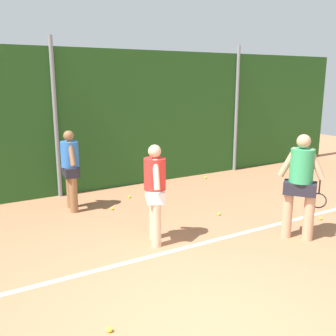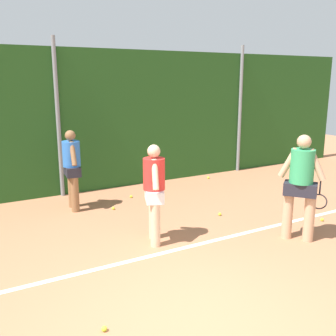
{
  "view_description": "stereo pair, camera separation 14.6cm",
  "coord_description": "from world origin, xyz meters",
  "px_view_note": "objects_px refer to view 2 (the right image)",
  "views": [
    {
      "loc": [
        -2.34,
        -3.19,
        2.86
      ],
      "look_at": [
        1.24,
        2.92,
        1.21
      ],
      "focal_mm": 41.32,
      "sensor_mm": 36.0,
      "label": 1
    },
    {
      "loc": [
        -2.21,
        -3.26,
        2.86
      ],
      "look_at": [
        1.24,
        2.92,
        1.21
      ],
      "focal_mm": 41.32,
      "sensor_mm": 36.0,
      "label": 2
    }
  ],
  "objects_px": {
    "tennis_ball_0": "(113,208)",
    "tennis_ball_12": "(322,220)",
    "tennis_ball_3": "(131,197)",
    "player_backcourt_far": "(72,166)",
    "player_midcourt": "(154,189)",
    "player_foreground_near": "(301,182)",
    "tennis_ball_10": "(220,214)",
    "tennis_ball_2": "(104,329)",
    "tennis_ball_8": "(208,178)"
  },
  "relations": [
    {
      "from": "player_midcourt",
      "to": "tennis_ball_8",
      "type": "bearing_deg",
      "value": 155.13
    },
    {
      "from": "player_foreground_near",
      "to": "tennis_ball_8",
      "type": "bearing_deg",
      "value": 127.83
    },
    {
      "from": "player_backcourt_far",
      "to": "tennis_ball_12",
      "type": "height_order",
      "value": "player_backcourt_far"
    },
    {
      "from": "player_foreground_near",
      "to": "tennis_ball_3",
      "type": "distance_m",
      "value": 4.23
    },
    {
      "from": "player_midcourt",
      "to": "tennis_ball_8",
      "type": "distance_m",
      "value": 4.78
    },
    {
      "from": "player_midcourt",
      "to": "tennis_ball_3",
      "type": "xyz_separation_m",
      "value": [
        0.69,
        2.61,
        -0.96
      ]
    },
    {
      "from": "tennis_ball_0",
      "to": "tennis_ball_3",
      "type": "distance_m",
      "value": 0.93
    },
    {
      "from": "player_foreground_near",
      "to": "player_midcourt",
      "type": "xyz_separation_m",
      "value": [
        -2.32,
        1.16,
        -0.08
      ]
    },
    {
      "from": "tennis_ball_8",
      "to": "tennis_ball_12",
      "type": "xyz_separation_m",
      "value": [
        0.07,
        -3.97,
        0.0
      ]
    },
    {
      "from": "player_foreground_near",
      "to": "player_backcourt_far",
      "type": "xyz_separation_m",
      "value": [
        -3.07,
        3.62,
        -0.08
      ]
    },
    {
      "from": "tennis_ball_2",
      "to": "tennis_ball_12",
      "type": "xyz_separation_m",
      "value": [
        5.14,
        1.2,
        0.0
      ]
    },
    {
      "from": "tennis_ball_0",
      "to": "tennis_ball_8",
      "type": "xyz_separation_m",
      "value": [
        3.42,
        1.21,
        0.0
      ]
    },
    {
      "from": "tennis_ball_0",
      "to": "tennis_ball_10",
      "type": "relative_size",
      "value": 1.0
    },
    {
      "from": "tennis_ball_12",
      "to": "tennis_ball_10",
      "type": "bearing_deg",
      "value": 141.81
    },
    {
      "from": "player_midcourt",
      "to": "player_backcourt_far",
      "type": "height_order",
      "value": "player_backcourt_far"
    },
    {
      "from": "player_backcourt_far",
      "to": "tennis_ball_2",
      "type": "height_order",
      "value": "player_backcourt_far"
    },
    {
      "from": "tennis_ball_0",
      "to": "tennis_ball_12",
      "type": "relative_size",
      "value": 1.0
    },
    {
      "from": "tennis_ball_0",
      "to": "tennis_ball_3",
      "type": "xyz_separation_m",
      "value": [
        0.7,
        0.61,
        0.0
      ]
    },
    {
      "from": "player_midcourt",
      "to": "tennis_ball_0",
      "type": "relative_size",
      "value": 26.74
    },
    {
      "from": "player_foreground_near",
      "to": "player_midcourt",
      "type": "relative_size",
      "value": 1.09
    },
    {
      "from": "tennis_ball_3",
      "to": "tennis_ball_8",
      "type": "relative_size",
      "value": 1.0
    },
    {
      "from": "tennis_ball_10",
      "to": "tennis_ball_12",
      "type": "height_order",
      "value": "same"
    },
    {
      "from": "tennis_ball_8",
      "to": "player_midcourt",
      "type": "bearing_deg",
      "value": -136.76
    },
    {
      "from": "tennis_ball_8",
      "to": "tennis_ball_0",
      "type": "bearing_deg",
      "value": -160.54
    },
    {
      "from": "tennis_ball_8",
      "to": "tennis_ball_12",
      "type": "distance_m",
      "value": 3.97
    },
    {
      "from": "player_backcourt_far",
      "to": "tennis_ball_10",
      "type": "xyz_separation_m",
      "value": [
        2.59,
        -1.94,
        -0.96
      ]
    },
    {
      "from": "tennis_ball_10",
      "to": "player_midcourt",
      "type": "bearing_deg",
      "value": -163.97
    },
    {
      "from": "player_backcourt_far",
      "to": "tennis_ball_8",
      "type": "distance_m",
      "value": 4.34
    },
    {
      "from": "player_foreground_near",
      "to": "tennis_ball_0",
      "type": "distance_m",
      "value": 4.06
    },
    {
      "from": "player_midcourt",
      "to": "tennis_ball_10",
      "type": "relative_size",
      "value": 26.74
    },
    {
      "from": "tennis_ball_2",
      "to": "tennis_ball_8",
      "type": "height_order",
      "value": "same"
    },
    {
      "from": "tennis_ball_0",
      "to": "tennis_ball_12",
      "type": "height_order",
      "value": "same"
    },
    {
      "from": "tennis_ball_12",
      "to": "player_backcourt_far",
      "type": "bearing_deg",
      "value": 142.68
    },
    {
      "from": "player_foreground_near",
      "to": "tennis_ball_10",
      "type": "distance_m",
      "value": 2.04
    },
    {
      "from": "tennis_ball_2",
      "to": "tennis_ball_10",
      "type": "bearing_deg",
      "value": 35.42
    },
    {
      "from": "tennis_ball_8",
      "to": "tennis_ball_10",
      "type": "xyz_separation_m",
      "value": [
        -1.57,
        -2.68,
        0.0
      ]
    },
    {
      "from": "tennis_ball_2",
      "to": "player_midcourt",
      "type": "bearing_deg",
      "value": 49.71
    },
    {
      "from": "tennis_ball_3",
      "to": "tennis_ball_12",
      "type": "distance_m",
      "value": 4.37
    },
    {
      "from": "player_backcourt_far",
      "to": "tennis_ball_3",
      "type": "relative_size",
      "value": 26.89
    },
    {
      "from": "tennis_ball_0",
      "to": "tennis_ball_2",
      "type": "relative_size",
      "value": 1.0
    },
    {
      "from": "player_foreground_near",
      "to": "tennis_ball_3",
      "type": "xyz_separation_m",
      "value": [
        -1.62,
        3.76,
        -1.04
      ]
    },
    {
      "from": "player_foreground_near",
      "to": "player_backcourt_far",
      "type": "distance_m",
      "value": 4.75
    },
    {
      "from": "tennis_ball_12",
      "to": "tennis_ball_3",
      "type": "bearing_deg",
      "value": 129.55
    },
    {
      "from": "tennis_ball_3",
      "to": "tennis_ball_12",
      "type": "relative_size",
      "value": 1.0
    },
    {
      "from": "player_backcourt_far",
      "to": "tennis_ball_2",
      "type": "xyz_separation_m",
      "value": [
        -0.9,
        -4.43,
        -0.96
      ]
    },
    {
      "from": "tennis_ball_2",
      "to": "tennis_ball_3",
      "type": "xyz_separation_m",
      "value": [
        2.35,
        4.57,
        0.0
      ]
    },
    {
      "from": "player_midcourt",
      "to": "tennis_ball_8",
      "type": "height_order",
      "value": "player_midcourt"
    },
    {
      "from": "player_foreground_near",
      "to": "tennis_ball_0",
      "type": "height_order",
      "value": "player_foreground_near"
    },
    {
      "from": "player_foreground_near",
      "to": "player_midcourt",
      "type": "height_order",
      "value": "player_foreground_near"
    },
    {
      "from": "tennis_ball_10",
      "to": "tennis_ball_8",
      "type": "bearing_deg",
      "value": 59.57
    }
  ]
}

